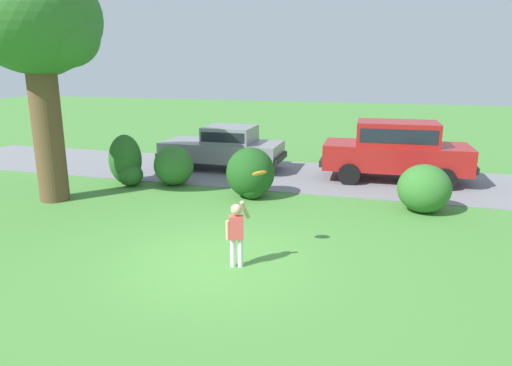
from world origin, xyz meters
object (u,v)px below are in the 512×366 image
Objects in this scene: frisbee at (259,173)px; parked_suv at (396,148)px; child_thrower at (236,230)px; oak_tree_large at (40,29)px; parked_sedan at (225,146)px.

parked_suv is at bearing 70.20° from frisbee.
parked_suv reaches higher than child_thrower.
oak_tree_large reaches higher than parked_sedan.
oak_tree_large reaches higher than child_thrower.
parked_sedan is (3.19, 4.83, -3.69)m from oak_tree_large.
frisbee is at bearing 72.54° from child_thrower.
oak_tree_large is 4.83× the size of child_thrower.
child_thrower is (3.11, -7.71, -0.13)m from parked_sedan.
parked_sedan is at bearing 111.94° from child_thrower.
frisbee is (6.53, -2.15, -2.89)m from oak_tree_large.
child_thrower is at bearing -68.06° from parked_sedan.
oak_tree_large is 1.30× the size of parked_suv.
parked_sedan reaches higher than child_thrower.
child_thrower is at bearing -109.59° from parked_suv.
parked_sedan is 5.86m from parked_suv.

